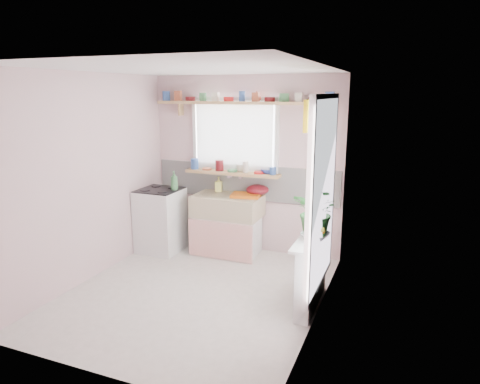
% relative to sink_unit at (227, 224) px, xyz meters
% --- Properties ---
extents(room, '(3.20, 3.20, 3.20)m').
position_rel_sink_unit_xyz_m(room, '(0.81, -0.43, 0.94)').
color(room, silver).
rests_on(room, ground).
extents(sink_unit, '(0.95, 0.65, 1.11)m').
position_rel_sink_unit_xyz_m(sink_unit, '(0.00, 0.00, 0.00)').
color(sink_unit, white).
rests_on(sink_unit, ground).
extents(cooker, '(0.58, 0.58, 0.93)m').
position_rel_sink_unit_xyz_m(cooker, '(-0.95, -0.24, 0.03)').
color(cooker, white).
rests_on(cooker, ground).
extents(radiator_ledge, '(0.22, 0.95, 0.78)m').
position_rel_sink_unit_xyz_m(radiator_ledge, '(1.45, -1.09, -0.03)').
color(radiator_ledge, white).
rests_on(radiator_ledge, ground).
extents(windowsill, '(1.40, 0.22, 0.04)m').
position_rel_sink_unit_xyz_m(windowsill, '(-0.00, 0.19, 0.71)').
color(windowsill, tan).
rests_on(windowsill, room).
extents(pine_shelf, '(2.52, 0.24, 0.04)m').
position_rel_sink_unit_xyz_m(pine_shelf, '(0.15, 0.18, 1.69)').
color(pine_shelf, tan).
rests_on(pine_shelf, room).
extents(shelf_crockery, '(2.47, 0.11, 0.12)m').
position_rel_sink_unit_xyz_m(shelf_crockery, '(0.13, 0.18, 1.76)').
color(shelf_crockery, '#3359A5').
rests_on(shelf_crockery, pine_shelf).
extents(sill_crockery, '(1.35, 0.11, 0.12)m').
position_rel_sink_unit_xyz_m(sill_crockery, '(-0.02, 0.19, 0.78)').
color(sill_crockery, '#3359A5').
rests_on(sill_crockery, windowsill).
extents(dish_tray, '(0.44, 0.36, 0.04)m').
position_rel_sink_unit_xyz_m(dish_tray, '(0.26, 0.04, 0.44)').
color(dish_tray, '#D36112').
rests_on(dish_tray, sink_unit).
extents(colander, '(0.35, 0.35, 0.15)m').
position_rel_sink_unit_xyz_m(colander, '(0.38, 0.21, 0.49)').
color(colander, maroon).
rests_on(colander, sink_unit).
extents(jade_plant, '(0.60, 0.56, 0.55)m').
position_rel_sink_unit_xyz_m(jade_plant, '(1.48, -1.04, 0.62)').
color(jade_plant, '#2B6D2F').
rests_on(jade_plant, radiator_ledge).
extents(fruit_bowl, '(0.32, 0.32, 0.07)m').
position_rel_sink_unit_xyz_m(fruit_bowl, '(1.48, -1.13, 0.38)').
color(fruit_bowl, silver).
rests_on(fruit_bowl, radiator_ledge).
extents(herb_pot, '(0.11, 0.08, 0.21)m').
position_rel_sink_unit_xyz_m(herb_pot, '(1.48, -1.29, 0.45)').
color(herb_pot, '#386829').
rests_on(herb_pot, radiator_ledge).
extents(soap_bottle_sink, '(0.12, 0.12, 0.21)m').
position_rel_sink_unit_xyz_m(soap_bottle_sink, '(-0.23, 0.21, 0.52)').
color(soap_bottle_sink, '#EBEC69').
rests_on(soap_bottle_sink, sink_unit).
extents(sill_cup, '(0.14, 0.14, 0.10)m').
position_rel_sink_unit_xyz_m(sill_cup, '(0.11, 0.25, 0.78)').
color(sill_cup, '#EEE7CF').
rests_on(sill_cup, windowsill).
extents(sill_bowl, '(0.24, 0.24, 0.06)m').
position_rel_sink_unit_xyz_m(sill_bowl, '(0.51, 0.25, 0.76)').
color(sill_bowl, '#31449F').
rests_on(sill_bowl, windowsill).
extents(shelf_vase, '(0.15, 0.15, 0.13)m').
position_rel_sink_unit_xyz_m(shelf_vase, '(0.34, 0.24, 1.77)').
color(shelf_vase, '#9F4031').
rests_on(shelf_vase, pine_shelf).
extents(cooker_bottle, '(0.12, 0.12, 0.27)m').
position_rel_sink_unit_xyz_m(cooker_bottle, '(-0.73, -0.20, 0.62)').
color(cooker_bottle, '#408049').
rests_on(cooker_bottle, cooker).
extents(fruit, '(0.20, 0.14, 0.10)m').
position_rel_sink_unit_xyz_m(fruit, '(1.49, -1.12, 0.44)').
color(fruit, orange).
rests_on(fruit, fruit_bowl).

